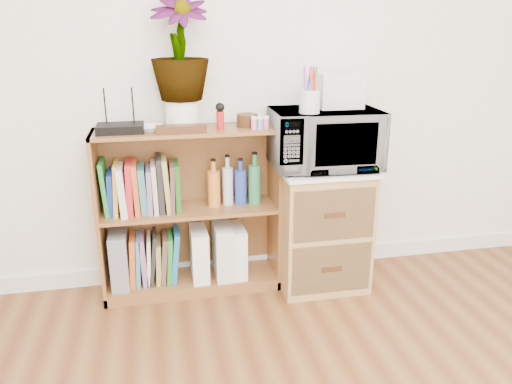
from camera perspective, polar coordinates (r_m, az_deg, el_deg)
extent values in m
cube|color=white|center=(3.18, -1.08, -8.13)|extent=(4.00, 0.02, 0.10)
cube|color=brown|center=(2.84, -7.56, -2.28)|extent=(1.00, 0.30, 0.95)
cube|color=#9E7542|center=(2.96, 7.31, -4.01)|extent=(0.50, 0.45, 0.70)
imported|color=silver|center=(2.79, 7.82, 6.03)|extent=(0.60, 0.41, 0.32)
cylinder|color=silver|center=(2.64, 6.15, 10.22)|extent=(0.11, 0.11, 0.12)
cube|color=silver|center=(2.84, 9.36, 11.44)|extent=(0.24, 0.20, 0.19)
cube|color=black|center=(2.69, -15.24, 7.04)|extent=(0.24, 0.16, 0.04)
imported|color=white|center=(2.67, -11.88, 7.11)|extent=(0.13, 0.13, 0.03)
cylinder|color=white|center=(2.72, -8.39, 8.76)|extent=(0.18, 0.18, 0.15)
imported|color=#377930|center=(2.68, -8.75, 15.97)|extent=(0.30, 0.30, 0.53)
cube|color=#34190E|center=(2.61, -8.55, 7.13)|extent=(0.26, 0.06, 0.04)
cylinder|color=#B51A16|center=(2.68, -4.10, 8.18)|extent=(0.04, 0.04, 0.10)
cylinder|color=#37220F|center=(2.76, -1.01, 8.21)|extent=(0.12, 0.12, 0.07)
cube|color=pink|center=(2.67, 0.46, 7.69)|extent=(0.10, 0.04, 0.05)
cube|color=slate|center=(2.94, -15.30, -7.24)|extent=(0.10, 0.26, 0.32)
cube|color=white|center=(2.94, -6.50, -6.95)|extent=(0.09, 0.24, 0.30)
cube|color=silver|center=(2.95, -3.84, -6.62)|extent=(0.10, 0.25, 0.32)
cube|color=white|center=(2.96, -2.27, -6.64)|extent=(0.09, 0.24, 0.30)
cube|color=#23832E|center=(2.80, -16.90, 0.44)|extent=(0.04, 0.20, 0.30)
cube|color=navy|center=(2.80, -16.25, -0.13)|extent=(0.04, 0.20, 0.23)
cube|color=gold|center=(2.79, -15.70, 0.40)|extent=(0.04, 0.20, 0.28)
cube|color=silver|center=(2.79, -15.02, 0.31)|extent=(0.05, 0.20, 0.27)
cube|color=red|center=(2.79, -14.26, 0.50)|extent=(0.04, 0.20, 0.28)
cube|color=#C44E22|center=(2.79, -13.55, 0.51)|extent=(0.03, 0.20, 0.28)
cube|color=teal|center=(2.79, -12.81, 0.30)|extent=(0.04, 0.20, 0.25)
cube|color=slate|center=(2.79, -12.09, 0.26)|extent=(0.03, 0.20, 0.25)
cube|color=beige|center=(2.79, -11.50, 0.57)|extent=(0.03, 0.20, 0.27)
cube|color=black|center=(2.78, -10.88, 0.92)|extent=(0.03, 0.20, 0.30)
cube|color=tan|center=(2.78, -10.21, 0.91)|extent=(0.04, 0.20, 0.30)
cube|color=brown|center=(2.79, -9.60, 0.67)|extent=(0.03, 0.20, 0.27)
cube|color=#1E691C|center=(2.79, -9.01, 0.64)|extent=(0.03, 0.20, 0.26)
cylinder|color=orange|center=(2.80, -4.84, 0.91)|extent=(0.07, 0.07, 0.26)
cylinder|color=silver|center=(2.81, -3.20, 1.16)|extent=(0.06, 0.06, 0.28)
cylinder|color=#233FA5|center=(2.83, -1.73, 1.04)|extent=(0.07, 0.07, 0.26)
cylinder|color=#2D7E4A|center=(2.83, -0.15, 1.47)|extent=(0.07, 0.07, 0.29)
cube|color=#D15524|center=(2.95, -13.90, -7.46)|extent=(0.04, 0.19, 0.29)
cube|color=teal|center=(2.94, -13.30, -7.45)|extent=(0.04, 0.19, 0.29)
cube|color=#8D5F8E|center=(2.94, -12.71, -7.41)|extent=(0.04, 0.19, 0.29)
cube|color=beige|center=(2.94, -12.15, -7.46)|extent=(0.04, 0.19, 0.28)
cube|color=black|center=(2.94, -11.69, -7.25)|extent=(0.06, 0.19, 0.30)
cube|color=olive|center=(2.95, -11.10, -7.68)|extent=(0.04, 0.19, 0.24)
cube|color=brown|center=(2.94, -10.49, -7.36)|extent=(0.06, 0.19, 0.28)
cube|color=#228224|center=(2.94, -9.88, -7.31)|extent=(0.05, 0.19, 0.28)
cube|color=#1A649E|center=(2.94, -9.26, -7.07)|extent=(0.06, 0.19, 0.30)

